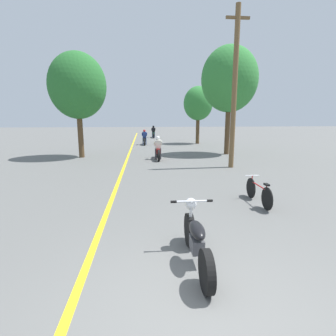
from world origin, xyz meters
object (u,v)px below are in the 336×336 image
roadside_tree_right_far (198,104)px  motorcycle_foreground (196,239)px  motorcycle_rider_mid (145,139)px  motorcycle_rider_far (153,133)px  bicycle_parked (259,192)px  utility_pole (235,88)px  roadside_tree_right_near (230,79)px  motorcycle_rider_lead (158,150)px  roadside_tree_left (77,86)px

roadside_tree_right_far → motorcycle_foreground: 20.50m
motorcycle_rider_mid → motorcycle_rider_far: bearing=81.9°
roadside_tree_right_far → bicycle_parked: roadside_tree_right_far is taller
motorcycle_rider_far → utility_pole: bearing=-80.4°
motorcycle_rider_far → roadside_tree_right_near: bearing=-72.8°
motorcycle_rider_lead → motorcycle_rider_mid: 8.21m
roadside_tree_right_far → motorcycle_rider_mid: bearing=-174.4°
motorcycle_rider_mid → motorcycle_rider_lead: bearing=-84.7°
roadside_tree_right_near → bicycle_parked: roadside_tree_right_near is taller
motorcycle_foreground → motorcycle_rider_lead: size_ratio=0.97×
utility_pole → bicycle_parked: utility_pole is taller
utility_pole → motorcycle_rider_mid: bearing=111.1°
roadside_tree_right_far → motorcycle_rider_far: bearing=117.9°
motorcycle_rider_lead → roadside_tree_right_near: bearing=20.4°
roadside_tree_left → motorcycle_rider_far: 15.91m
roadside_tree_left → motorcycle_rider_far: (4.98, 14.65, -3.70)m
motorcycle_rider_mid → motorcycle_rider_far: 7.74m
utility_pole → roadside_tree_right_near: utility_pole is taller
motorcycle_rider_lead → roadside_tree_right_far: bearing=64.5°
motorcycle_rider_lead → motorcycle_foreground: bearing=-89.8°
utility_pole → motorcycle_foreground: bearing=-112.3°
motorcycle_rider_mid → motorcycle_rider_far: motorcycle_rider_far is taller
roadside_tree_right_near → motorcycle_rider_lead: 6.57m
roadside_tree_right_far → motorcycle_rider_mid: 5.80m
roadside_tree_right_near → motorcycle_rider_far: roadside_tree_right_near is taller
roadside_tree_right_near → bicycle_parked: size_ratio=4.02×
motorcycle_rider_lead → bicycle_parked: 8.61m
motorcycle_foreground → roadside_tree_right_near: bearing=70.2°
roadside_tree_right_far → motorcycle_rider_lead: (-4.12, -8.65, -3.08)m
motorcycle_rider_mid → bicycle_parked: size_ratio=1.15×
roadside_tree_right_far → roadside_tree_left: (-8.78, -7.46, 0.63)m
motorcycle_rider_mid → motorcycle_foreground: bearing=-87.6°
roadside_tree_right_near → motorcycle_foreground: roadside_tree_right_near is taller
bicycle_parked → roadside_tree_right_far: bearing=84.4°
roadside_tree_right_far → motorcycle_rider_mid: (-4.88, -0.48, -3.10)m
roadside_tree_left → motorcycle_rider_mid: bearing=60.8°
roadside_tree_left → roadside_tree_right_far: bearing=40.4°
roadside_tree_right_near → motorcycle_rider_mid: (-5.44, 6.43, -4.29)m
roadside_tree_right_far → motorcycle_rider_far: roadside_tree_right_far is taller
motorcycle_rider_lead → utility_pole: bearing=-38.7°
utility_pole → roadside_tree_left: utility_pole is taller
roadside_tree_right_near → motorcycle_rider_lead: bearing=-159.6°
motorcycle_foreground → motorcycle_rider_lead: bearing=90.2°
motorcycle_rider_far → motorcycle_rider_lead: bearing=-91.2°
roadside_tree_left → motorcycle_foreground: roadside_tree_left is taller
roadside_tree_right_near → motorcycle_foreground: bearing=-109.8°
motorcycle_foreground → motorcycle_rider_mid: (-0.80, 19.35, 0.07)m
motorcycle_foreground → bicycle_parked: bearing=50.5°
utility_pole → bicycle_parked: size_ratio=4.33×
roadside_tree_left → motorcycle_rider_far: roadside_tree_left is taller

